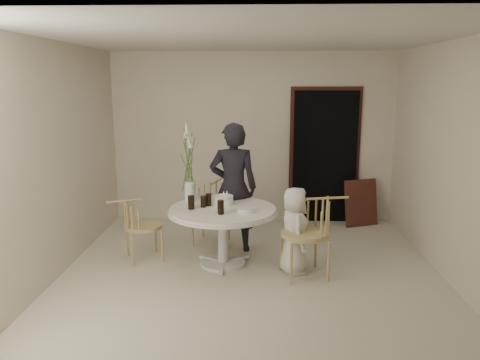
{
  "coord_description": "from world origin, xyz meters",
  "views": [
    {
      "loc": [
        0.05,
        -5.23,
        2.25
      ],
      "look_at": [
        -0.14,
        0.3,
        1.07
      ],
      "focal_mm": 35.0,
      "sensor_mm": 36.0,
      "label": 1
    }
  ],
  "objects_px": {
    "girl": "(233,188)",
    "flower_vase": "(189,168)",
    "boy": "(294,231)",
    "chair_left": "(134,221)",
    "chair_far": "(214,203)",
    "table": "(223,217)",
    "birthday_cake": "(224,200)",
    "chair_right": "(316,225)"
  },
  "relations": [
    {
      "from": "girl",
      "to": "birthday_cake",
      "type": "height_order",
      "value": "girl"
    },
    {
      "from": "table",
      "to": "chair_right",
      "type": "relative_size",
      "value": 1.4
    },
    {
      "from": "chair_left",
      "to": "flower_vase",
      "type": "distance_m",
      "value": 0.95
    },
    {
      "from": "table",
      "to": "chair_far",
      "type": "bearing_deg",
      "value": 101.99
    },
    {
      "from": "chair_right",
      "to": "girl",
      "type": "height_order",
      "value": "girl"
    },
    {
      "from": "chair_far",
      "to": "chair_right",
      "type": "xyz_separation_m",
      "value": [
        1.29,
        -1.18,
        0.06
      ]
    },
    {
      "from": "chair_right",
      "to": "flower_vase",
      "type": "relative_size",
      "value": 0.92
    },
    {
      "from": "girl",
      "to": "flower_vase",
      "type": "bearing_deg",
      "value": 19.48
    },
    {
      "from": "birthday_cake",
      "to": "chair_far",
      "type": "bearing_deg",
      "value": 104.81
    },
    {
      "from": "chair_right",
      "to": "girl",
      "type": "distance_m",
      "value": 1.31
    },
    {
      "from": "birthday_cake",
      "to": "table",
      "type": "bearing_deg",
      "value": -91.25
    },
    {
      "from": "chair_far",
      "to": "girl",
      "type": "bearing_deg",
      "value": -36.06
    },
    {
      "from": "chair_left",
      "to": "birthday_cake",
      "type": "relative_size",
      "value": 3.42
    },
    {
      "from": "table",
      "to": "birthday_cake",
      "type": "relative_size",
      "value": 5.6
    },
    {
      "from": "chair_far",
      "to": "table",
      "type": "bearing_deg",
      "value": -63.07
    },
    {
      "from": "chair_far",
      "to": "boy",
      "type": "relative_size",
      "value": 0.82
    },
    {
      "from": "girl",
      "to": "chair_right",
      "type": "bearing_deg",
      "value": 139.25
    },
    {
      "from": "girl",
      "to": "flower_vase",
      "type": "height_order",
      "value": "flower_vase"
    },
    {
      "from": "chair_left",
      "to": "flower_vase",
      "type": "height_order",
      "value": "flower_vase"
    },
    {
      "from": "boy",
      "to": "chair_left",
      "type": "bearing_deg",
      "value": 72.63
    },
    {
      "from": "birthday_cake",
      "to": "chair_right",
      "type": "bearing_deg",
      "value": -22.07
    },
    {
      "from": "boy",
      "to": "flower_vase",
      "type": "xyz_separation_m",
      "value": [
        -1.3,
        0.53,
        0.64
      ]
    },
    {
      "from": "chair_right",
      "to": "chair_left",
      "type": "height_order",
      "value": "chair_right"
    },
    {
      "from": "chair_right",
      "to": "boy",
      "type": "xyz_separation_m",
      "value": [
        -0.24,
        0.08,
        -0.1
      ]
    },
    {
      "from": "chair_left",
      "to": "girl",
      "type": "bearing_deg",
      "value": -94.68
    },
    {
      "from": "table",
      "to": "chair_left",
      "type": "distance_m",
      "value": 1.13
    },
    {
      "from": "chair_left",
      "to": "table",
      "type": "bearing_deg",
      "value": -119.24
    },
    {
      "from": "chair_far",
      "to": "boy",
      "type": "height_order",
      "value": "boy"
    },
    {
      "from": "chair_far",
      "to": "girl",
      "type": "relative_size",
      "value": 0.5
    },
    {
      "from": "chair_far",
      "to": "girl",
      "type": "xyz_separation_m",
      "value": [
        0.3,
        -0.37,
        0.31
      ]
    },
    {
      "from": "boy",
      "to": "flower_vase",
      "type": "relative_size",
      "value": 1.01
    },
    {
      "from": "chair_left",
      "to": "girl",
      "type": "relative_size",
      "value": 0.47
    },
    {
      "from": "chair_left",
      "to": "boy",
      "type": "bearing_deg",
      "value": -122.93
    },
    {
      "from": "girl",
      "to": "flower_vase",
      "type": "xyz_separation_m",
      "value": [
        -0.55,
        -0.21,
        0.3
      ]
    },
    {
      "from": "table",
      "to": "boy",
      "type": "distance_m",
      "value": 0.89
    },
    {
      "from": "chair_far",
      "to": "boy",
      "type": "xyz_separation_m",
      "value": [
        1.05,
        -1.11,
        -0.03
      ]
    },
    {
      "from": "table",
      "to": "boy",
      "type": "relative_size",
      "value": 1.28
    },
    {
      "from": "boy",
      "to": "birthday_cake",
      "type": "distance_m",
      "value": 0.97
    },
    {
      "from": "chair_left",
      "to": "birthday_cake",
      "type": "height_order",
      "value": "birthday_cake"
    },
    {
      "from": "chair_far",
      "to": "birthday_cake",
      "type": "xyz_separation_m",
      "value": [
        0.19,
        -0.74,
        0.23
      ]
    },
    {
      "from": "chair_left",
      "to": "birthday_cake",
      "type": "bearing_deg",
      "value": -110.93
    },
    {
      "from": "chair_far",
      "to": "flower_vase",
      "type": "bearing_deg",
      "value": -98.76
    }
  ]
}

